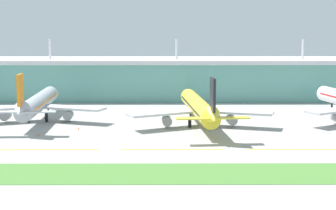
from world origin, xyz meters
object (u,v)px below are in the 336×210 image
airliner_near_middle (38,103)px  safety_cone_nose_front (39,135)px  safety_cone_right_wingtip (79,128)px  airliner_center (199,107)px

airliner_near_middle → safety_cone_nose_front: (6.01, -25.44, -6.09)m
safety_cone_right_wingtip → safety_cone_nose_front: bearing=-135.0°
airliner_center → safety_cone_nose_front: airliner_center is taller
airliner_center → safety_cone_right_wingtip: bearing=-172.9°
airliner_center → safety_cone_right_wingtip: (-39.18, -4.88, -6.10)m
airliner_center → safety_cone_nose_front: (-49.69, -15.38, -6.10)m
airliner_near_middle → safety_cone_nose_front: size_ratio=86.34×
safety_cone_nose_front → safety_cone_right_wingtip: bearing=45.0°
airliner_near_middle → airliner_center: size_ratio=0.95×
safety_cone_nose_front → airliner_center: bearing=17.2°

